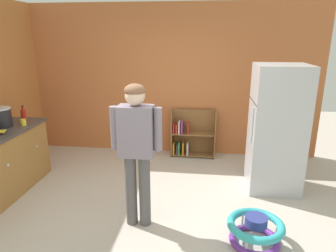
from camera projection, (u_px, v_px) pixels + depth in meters
The scene contains 11 objects.
ground_plane at pixel (153, 220), 3.66m from camera, with size 12.00×12.00×0.00m, color beige.
back_wall at pixel (174, 81), 5.48m from camera, with size 5.20×0.06×2.70m, color #BF6B3B.
refrigerator at pixel (277, 129), 4.21m from camera, with size 0.73×0.68×1.78m.
bookshelf at pixel (190, 136), 5.55m from camera, with size 0.80×0.28×0.85m.
standing_person at pixel (136, 143), 3.31m from camera, with size 0.57×0.22×1.66m.
baby_walker at pixel (255, 230), 3.21m from camera, with size 0.60×0.60×0.32m.
crock_pot at pixel (1, 117), 4.24m from camera, with size 0.29×0.29×0.30m.
banana_bunch at pixel (3, 131), 3.99m from camera, with size 0.15×0.16×0.04m.
ketchup_bottle at pixel (24, 115), 4.52m from camera, with size 0.07×0.07×0.25m.
teal_cup at pixel (7, 118), 4.54m from camera, with size 0.08×0.08×0.10m, color teal.
yellow_cup at pixel (23, 122), 4.32m from camera, with size 0.08×0.08×0.10m, color yellow.
Camera 1 is at (0.58, -3.13, 2.14)m, focal length 32.33 mm.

